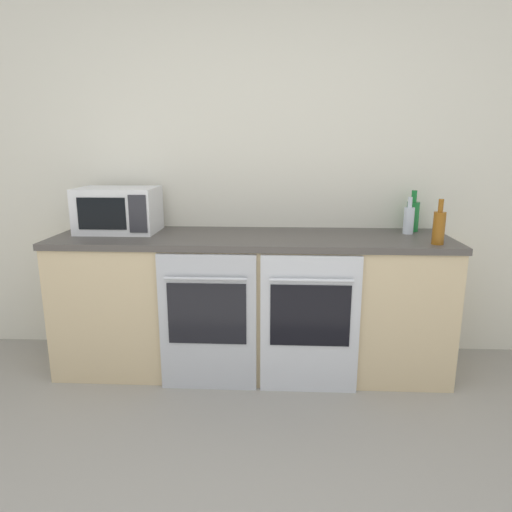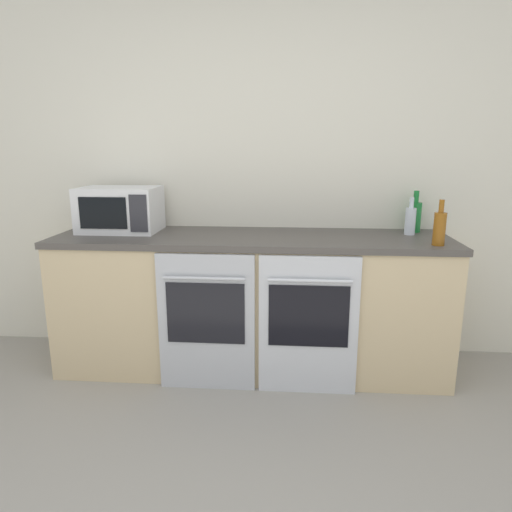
{
  "view_description": "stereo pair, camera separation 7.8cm",
  "coord_description": "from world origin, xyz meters",
  "px_view_note": "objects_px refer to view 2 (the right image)",
  "views": [
    {
      "loc": [
        0.18,
        -1.05,
        1.45
      ],
      "look_at": [
        0.03,
        1.82,
        0.76
      ],
      "focal_mm": 32.0,
      "sensor_mm": 36.0,
      "label": 1
    },
    {
      "loc": [
        0.25,
        -1.04,
        1.45
      ],
      "look_at": [
        0.03,
        1.82,
        0.76
      ],
      "focal_mm": 32.0,
      "sensor_mm": 36.0,
      "label": 2
    }
  ],
  "objects_px": {
    "microwave": "(120,209)",
    "oven_right": "(308,325)",
    "bottle_amber": "(440,228)",
    "bottle_green": "(415,216)",
    "bottle_clear": "(410,220)",
    "oven_left": "(206,322)"
  },
  "relations": [
    {
      "from": "microwave",
      "to": "oven_right",
      "type": "bearing_deg",
      "value": -18.85
    },
    {
      "from": "oven_right",
      "to": "bottle_amber",
      "type": "xyz_separation_m",
      "value": [
        0.74,
        0.12,
        0.57
      ]
    },
    {
      "from": "bottle_green",
      "to": "bottle_clear",
      "type": "bearing_deg",
      "value": -117.79
    },
    {
      "from": "oven_right",
      "to": "bottle_green",
      "type": "xyz_separation_m",
      "value": [
        0.71,
        0.55,
        0.57
      ]
    },
    {
      "from": "oven_left",
      "to": "bottle_clear",
      "type": "relative_size",
      "value": 3.53
    },
    {
      "from": "oven_right",
      "to": "microwave",
      "type": "distance_m",
      "value": 1.46
    },
    {
      "from": "oven_left",
      "to": "bottle_green",
      "type": "xyz_separation_m",
      "value": [
        1.31,
        0.55,
        0.57
      ]
    },
    {
      "from": "bottle_green",
      "to": "microwave",
      "type": "bearing_deg",
      "value": -176.36
    },
    {
      "from": "microwave",
      "to": "bottle_green",
      "type": "xyz_separation_m",
      "value": [
        1.96,
        0.12,
        -0.04
      ]
    },
    {
      "from": "oven_left",
      "to": "bottle_clear",
      "type": "height_order",
      "value": "bottle_clear"
    },
    {
      "from": "microwave",
      "to": "bottle_amber",
      "type": "xyz_separation_m",
      "value": [
        1.99,
        -0.3,
        -0.04
      ]
    },
    {
      "from": "microwave",
      "to": "bottle_green",
      "type": "height_order",
      "value": "microwave"
    },
    {
      "from": "oven_left",
      "to": "bottle_amber",
      "type": "relative_size",
      "value": 3.22
    },
    {
      "from": "oven_left",
      "to": "bottle_green",
      "type": "bearing_deg",
      "value": 22.79
    },
    {
      "from": "bottle_green",
      "to": "oven_right",
      "type": "bearing_deg",
      "value": -142.03
    },
    {
      "from": "oven_right",
      "to": "bottle_clear",
      "type": "distance_m",
      "value": 0.97
    },
    {
      "from": "oven_left",
      "to": "bottle_green",
      "type": "relative_size",
      "value": 3.1
    },
    {
      "from": "bottle_amber",
      "to": "bottle_green",
      "type": "distance_m",
      "value": 0.43
    },
    {
      "from": "oven_right",
      "to": "bottle_clear",
      "type": "xyz_separation_m",
      "value": [
        0.65,
        0.45,
        0.56
      ]
    },
    {
      "from": "oven_right",
      "to": "bottle_amber",
      "type": "distance_m",
      "value": 0.94
    },
    {
      "from": "oven_left",
      "to": "bottle_amber",
      "type": "height_order",
      "value": "bottle_amber"
    },
    {
      "from": "oven_left",
      "to": "microwave",
      "type": "relative_size",
      "value": 1.67
    }
  ]
}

